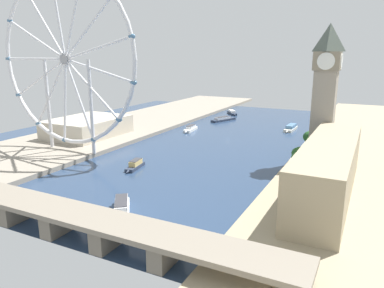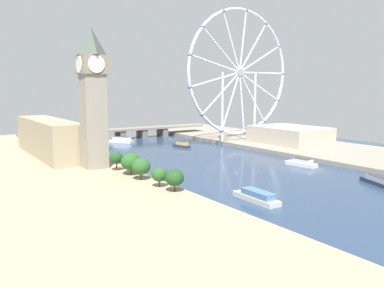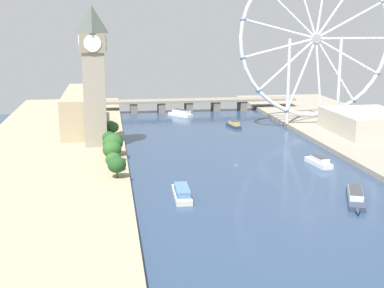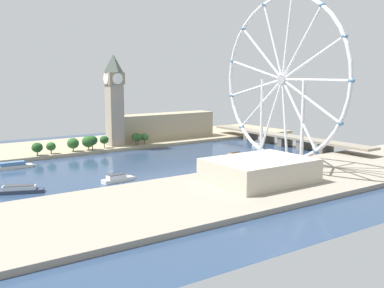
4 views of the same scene
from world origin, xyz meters
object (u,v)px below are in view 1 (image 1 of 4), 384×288
(clock_tower, at_px, (325,92))
(tour_boat_5, at_px, (190,129))
(river_bridge, at_px, (59,214))
(tour_boat_3, at_px, (135,165))
(ferris_wheel, at_px, (65,60))
(tour_boat_0, at_px, (232,113))
(parliament_block, at_px, (328,169))
(tour_boat_4, at_px, (223,119))
(riverside_hall, at_px, (88,127))
(tour_boat_1, at_px, (121,208))
(tour_boat_2, at_px, (291,128))

(clock_tower, bearing_deg, tour_boat_5, -24.79)
(river_bridge, height_order, tour_boat_3, river_bridge)
(river_bridge, distance_m, tour_boat_3, 85.31)
(ferris_wheel, distance_m, tour_boat_0, 229.71)
(tour_boat_0, bearing_deg, parliament_block, -5.07)
(tour_boat_5, bearing_deg, river_bridge, 5.86)
(tour_boat_0, distance_m, tour_boat_4, 45.98)
(ferris_wheel, height_order, tour_boat_0, ferris_wheel)
(riverside_hall, height_order, tour_boat_0, riverside_hall)
(river_bridge, xyz_separation_m, tour_boat_0, (42.55, -306.96, -5.72))
(clock_tower, relative_size, tour_boat_1, 3.32)
(tour_boat_1, height_order, tour_boat_3, tour_boat_1)
(ferris_wheel, distance_m, riverside_hall, 73.23)
(river_bridge, height_order, tour_boat_0, river_bridge)
(tour_boat_2, distance_m, tour_boat_4, 76.65)
(riverside_hall, bearing_deg, tour_boat_5, -132.55)
(tour_boat_1, relative_size, tour_boat_4, 0.72)
(ferris_wheel, xyz_separation_m, riverside_hall, (23.55, -42.01, -55.17))
(tour_boat_2, xyz_separation_m, tour_boat_3, (61.61, 162.17, -0.01))
(river_bridge, bearing_deg, ferris_wheel, -47.76)
(tour_boat_0, xyz_separation_m, tour_boat_3, (-20.34, 224.77, 0.24))
(parliament_block, relative_size, tour_boat_0, 4.63)
(parliament_block, distance_m, ferris_wheel, 179.21)
(parliament_block, height_order, tour_boat_1, parliament_block)
(tour_boat_2, relative_size, tour_boat_3, 1.38)
(clock_tower, bearing_deg, tour_boat_2, -68.77)
(ferris_wheel, bearing_deg, tour_boat_5, -109.32)
(tour_boat_2, bearing_deg, tour_boat_5, -59.22)
(parliament_block, bearing_deg, river_bridge, 41.87)
(clock_tower, distance_m, riverside_hall, 187.74)
(river_bridge, height_order, tour_boat_5, river_bridge)
(tour_boat_0, relative_size, tour_boat_3, 1.05)
(riverside_hall, height_order, tour_boat_4, riverside_hall)
(tour_boat_2, xyz_separation_m, tour_boat_5, (82.44, 45.23, -0.10))
(tour_boat_2, bearing_deg, clock_tower, 23.26)
(tour_boat_0, height_order, tour_boat_3, tour_boat_3)
(tour_boat_0, distance_m, tour_boat_3, 225.69)
(clock_tower, height_order, tour_boat_1, clock_tower)
(riverside_hall, distance_m, tour_boat_5, 91.95)
(clock_tower, xyz_separation_m, tour_boat_3, (101.04, 60.67, -44.73))
(clock_tower, bearing_deg, parliament_block, 100.84)
(tour_boat_4, bearing_deg, tour_boat_1, -146.75)
(parliament_block, height_order, tour_boat_5, parliament_block)
(river_bridge, bearing_deg, clock_tower, -118.89)
(clock_tower, height_order, tour_boat_3, clock_tower)
(tour_boat_1, xyz_separation_m, tour_boat_3, (32.95, -56.66, -0.31))
(parliament_block, xyz_separation_m, tour_boat_3, (112.85, -0.95, -13.91))
(parliament_block, bearing_deg, tour_boat_1, 34.89)
(clock_tower, xyz_separation_m, tour_boat_5, (121.87, -56.27, -44.82))
(clock_tower, distance_m, ferris_wheel, 169.87)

